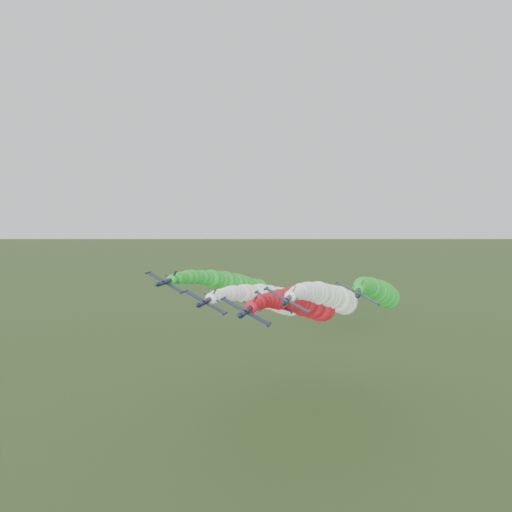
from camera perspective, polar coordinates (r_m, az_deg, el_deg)
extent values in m
plane|color=#415D29|center=(119.68, -1.22, -23.60)|extent=(3000.00, 3000.00, 0.00)
cylinder|color=#111C33|center=(87.69, -1.08, -6.25)|extent=(1.43, 8.71, 1.43)
cone|color=#111C33|center=(82.83, -1.94, -6.94)|extent=(1.30, 1.74, 1.30)
cone|color=black|center=(92.21, -0.37, -5.68)|extent=(1.30, 0.87, 1.30)
ellipsoid|color=black|center=(85.74, -1.28, -6.28)|extent=(0.97, 1.82, 0.88)
cube|color=#111C33|center=(87.55, -1.16, -6.36)|extent=(8.33, 1.84, 4.33)
cylinder|color=#111C33|center=(88.23, -3.77, -4.88)|extent=(0.57, 2.52, 0.57)
cylinder|color=#111C33|center=(87.12, 1.51, -7.84)|extent=(0.57, 2.52, 0.57)
cube|color=#111C33|center=(90.90, -0.21, -5.20)|extent=(1.13, 1.45, 2.04)
cube|color=#111C33|center=(91.16, -0.48, -5.73)|extent=(3.32, 1.06, 1.76)
sphere|color=#B1131D|center=(90.92, -0.57, -5.84)|extent=(2.44, 2.44, 2.44)
sphere|color=#B1131D|center=(93.88, -0.11, -5.55)|extent=(2.40, 2.40, 2.40)
sphere|color=#B1131D|center=(96.85, 0.34, -5.34)|extent=(3.04, 3.04, 3.04)
sphere|color=#B1131D|center=(99.83, 0.80, -5.20)|extent=(2.99, 2.99, 2.99)
sphere|color=#B1131D|center=(102.82, 1.25, -5.09)|extent=(3.17, 3.17, 3.17)
sphere|color=#B1131D|center=(105.82, 1.71, -5.03)|extent=(3.55, 3.55, 3.55)
sphere|color=#B1131D|center=(108.83, 2.17, -5.00)|extent=(4.14, 4.14, 4.14)
sphere|color=#B1131D|center=(111.84, 2.62, -4.99)|extent=(4.67, 4.67, 4.67)
sphere|color=#B1131D|center=(114.86, 3.08, -5.01)|extent=(4.29, 4.29, 4.29)
sphere|color=#B1131D|center=(117.89, 3.54, -5.05)|extent=(4.97, 4.97, 4.97)
sphere|color=#B1131D|center=(120.92, 4.00, -5.11)|extent=(5.35, 5.35, 5.35)
sphere|color=#B1131D|center=(123.96, 4.46, -5.18)|extent=(5.45, 5.45, 5.45)
sphere|color=#B1131D|center=(127.01, 4.92, -5.27)|extent=(5.99, 5.99, 5.99)
sphere|color=#B1131D|center=(130.07, 5.38, -5.37)|extent=(6.81, 6.81, 6.81)
sphere|color=#B1131D|center=(133.14, 5.84, -5.48)|extent=(6.02, 6.02, 6.02)
sphere|color=#B1131D|center=(136.22, 6.30, -5.61)|extent=(7.17, 7.17, 7.17)
sphere|color=#B1131D|center=(139.31, 6.76, -5.74)|extent=(6.19, 6.19, 6.19)
sphere|color=#B1131D|center=(142.40, 7.22, -5.88)|extent=(7.66, 7.66, 7.66)
sphere|color=#B1131D|center=(145.51, 7.68, -6.02)|extent=(6.95, 6.95, 6.95)
cylinder|color=#111C33|center=(101.48, -5.76, -5.17)|extent=(1.43, 8.71, 1.43)
cone|color=#111C33|center=(96.72, -6.73, -5.70)|extent=(1.30, 1.74, 1.30)
cone|color=black|center=(105.91, -4.94, -4.72)|extent=(1.30, 0.87, 1.30)
ellipsoid|color=black|center=(99.56, -6.02, -5.17)|extent=(0.97, 1.82, 0.88)
cube|color=#111C33|center=(101.34, -5.83, -5.26)|extent=(8.33, 1.84, 4.33)
cylinder|color=#111C33|center=(102.37, -8.04, -3.97)|extent=(0.57, 2.52, 0.57)
cylinder|color=#111C33|center=(100.52, -3.57, -6.56)|extent=(0.57, 2.52, 0.57)
cube|color=#111C33|center=(104.59, -4.85, -4.30)|extent=(1.13, 1.45, 2.04)
cube|color=#111C33|center=(104.87, -5.08, -4.75)|extent=(3.32, 1.06, 1.76)
sphere|color=white|center=(104.64, -5.16, -4.84)|extent=(2.43, 2.43, 2.43)
sphere|color=white|center=(107.54, -4.64, -4.62)|extent=(2.75, 2.75, 2.75)
sphere|color=white|center=(110.45, -4.12, -4.47)|extent=(2.78, 2.78, 2.78)
sphere|color=white|center=(113.37, -3.60, -4.37)|extent=(2.92, 2.92, 2.92)
sphere|color=white|center=(116.29, -3.09, -4.30)|extent=(3.52, 3.52, 3.52)
sphere|color=white|center=(119.22, -2.58, -4.26)|extent=(3.76, 3.76, 3.76)
sphere|color=white|center=(122.16, -2.07, -4.26)|extent=(3.61, 3.61, 3.61)
sphere|color=white|center=(125.10, -1.56, -4.27)|extent=(4.46, 4.46, 4.46)
sphere|color=white|center=(128.04, -1.05, -4.31)|extent=(4.83, 4.83, 4.83)
sphere|color=white|center=(130.99, -0.54, -4.36)|extent=(4.46, 4.46, 4.46)
sphere|color=white|center=(133.95, -0.04, -4.43)|extent=(5.42, 5.42, 5.42)
sphere|color=white|center=(136.92, 0.47, -4.52)|extent=(6.40, 6.40, 6.40)
sphere|color=white|center=(139.89, 0.97, -4.62)|extent=(5.97, 5.97, 5.97)
sphere|color=white|center=(142.86, 1.47, -4.73)|extent=(6.96, 6.96, 6.96)
sphere|color=white|center=(145.85, 1.97, -4.84)|extent=(5.83, 5.83, 5.83)
sphere|color=white|center=(148.85, 2.47, -4.97)|extent=(7.43, 7.43, 7.43)
sphere|color=white|center=(151.85, 2.97, -5.11)|extent=(7.94, 7.94, 7.94)
sphere|color=white|center=(154.86, 3.47, -5.25)|extent=(8.09, 8.09, 8.09)
sphere|color=white|center=(157.89, 3.96, -5.40)|extent=(7.98, 7.98, 7.98)
cylinder|color=#111C33|center=(96.19, 3.63, -4.95)|extent=(1.43, 8.71, 1.43)
cone|color=#111C33|center=(91.22, 3.11, -5.51)|extent=(1.30, 1.74, 1.30)
cone|color=black|center=(100.81, 4.06, -4.48)|extent=(1.30, 0.87, 1.30)
ellipsoid|color=black|center=(94.22, 3.54, -4.95)|extent=(0.97, 1.82, 0.88)
cube|color=#111C33|center=(96.04, 3.57, -5.05)|extent=(8.33, 1.84, 4.33)
cylinder|color=#111C33|center=(96.43, 1.14, -3.72)|extent=(0.57, 2.52, 0.57)
cylinder|color=#111C33|center=(95.87, 6.02, -6.37)|extent=(0.57, 2.52, 0.57)
cube|color=#111C33|center=(99.53, 4.26, -4.03)|extent=(1.13, 1.45, 2.04)
cube|color=#111C33|center=(99.74, 4.01, -4.51)|extent=(3.32, 1.06, 1.76)
sphere|color=white|center=(99.49, 3.94, -4.61)|extent=(2.38, 2.38, 2.38)
sphere|color=white|center=(102.50, 4.22, -4.38)|extent=(2.38, 2.38, 2.38)
sphere|color=white|center=(105.52, 4.52, -4.22)|extent=(2.85, 2.85, 2.85)
sphere|color=white|center=(108.56, 4.82, -4.12)|extent=(3.04, 3.04, 3.04)
sphere|color=white|center=(111.60, 5.13, -4.05)|extent=(3.71, 3.71, 3.71)
sphere|color=white|center=(114.65, 5.45, -4.01)|extent=(3.80, 3.80, 3.80)
sphere|color=white|center=(117.71, 5.77, -4.01)|extent=(4.30, 4.30, 4.30)
sphere|color=white|center=(120.77, 6.11, -4.03)|extent=(4.61, 4.61, 4.61)
sphere|color=white|center=(123.84, 6.44, -4.07)|extent=(4.65, 4.65, 4.65)
sphere|color=white|center=(126.91, 6.79, -4.12)|extent=(5.26, 5.26, 5.26)
sphere|color=white|center=(129.99, 7.14, -4.20)|extent=(6.00, 6.00, 6.00)
sphere|color=white|center=(133.08, 7.50, -4.29)|extent=(5.44, 5.44, 5.44)
sphere|color=white|center=(136.17, 7.86, -4.39)|extent=(6.08, 6.08, 6.08)
sphere|color=white|center=(139.27, 8.22, -4.50)|extent=(6.26, 6.26, 6.26)
sphere|color=white|center=(142.38, 8.59, -4.62)|extent=(6.81, 6.81, 6.81)
sphere|color=white|center=(145.50, 8.96, -4.75)|extent=(6.34, 6.34, 6.34)
sphere|color=white|center=(148.63, 9.34, -4.89)|extent=(7.86, 7.86, 7.86)
sphere|color=white|center=(151.77, 9.72, -5.04)|extent=(7.59, 7.59, 7.59)
sphere|color=white|center=(154.92, 10.10, -5.19)|extent=(7.73, 7.73, 7.73)
cylinder|color=#111C33|center=(114.72, -10.26, -2.90)|extent=(1.43, 8.71, 1.43)
cone|color=#111C33|center=(110.08, -11.31, -3.27)|extent=(1.30, 1.74, 1.30)
cone|color=black|center=(119.06, -9.36, -2.59)|extent=(1.30, 0.87, 1.30)
ellipsoid|color=black|center=(112.85, -10.56, -2.87)|extent=(0.97, 1.82, 0.88)
cube|color=#111C33|center=(114.59, -10.32, -2.98)|extent=(8.33, 1.84, 4.33)
cylinder|color=#111C33|center=(116.00, -12.22, -1.86)|extent=(0.57, 2.52, 0.57)
cylinder|color=#111C33|center=(113.36, -8.38, -4.12)|extent=(0.57, 2.52, 0.57)
cube|color=#111C33|center=(117.76, -9.34, -2.19)|extent=(1.13, 1.45, 2.04)
cube|color=#111C33|center=(118.04, -9.53, -2.60)|extent=(3.32, 1.06, 1.76)
sphere|color=green|center=(117.82, -9.61, -2.68)|extent=(2.35, 2.35, 2.35)
sphere|color=green|center=(120.64, -9.04, -2.54)|extent=(2.95, 2.95, 2.95)
sphere|color=green|center=(123.48, -8.47, -2.45)|extent=(2.89, 2.89, 2.89)
sphere|color=green|center=(126.32, -7.91, -2.41)|extent=(3.53, 3.53, 3.53)
sphere|color=green|center=(129.16, -7.35, -2.39)|extent=(3.78, 3.78, 3.78)
sphere|color=green|center=(132.00, -6.80, -2.40)|extent=(3.58, 3.58, 3.58)
sphere|color=green|center=(134.85, -6.24, -2.44)|extent=(4.00, 4.00, 4.00)
sphere|color=green|center=(137.70, -5.70, -2.49)|extent=(4.07, 4.07, 4.07)
sphere|color=green|center=(140.56, -5.15, -2.57)|extent=(5.08, 5.08, 5.08)
sphere|color=green|center=(143.41, -4.60, -2.65)|extent=(4.79, 4.79, 4.79)
sphere|color=green|center=(146.28, -4.06, -2.75)|extent=(5.11, 5.11, 5.11)
sphere|color=green|center=(149.14, -3.52, -2.87)|extent=(5.85, 5.85, 5.85)
sphere|color=green|center=(152.02, -2.99, -2.99)|extent=(5.61, 5.61, 5.61)
sphere|color=green|center=(154.89, -2.45, -3.12)|extent=(6.27, 6.27, 6.27)
sphere|color=green|center=(157.78, -1.92, -3.27)|extent=(6.57, 6.57, 6.57)
sphere|color=green|center=(160.67, -1.38, -3.41)|extent=(6.49, 6.49, 6.49)
sphere|color=green|center=(163.57, -0.85, -3.57)|extent=(6.26, 6.26, 6.26)
sphere|color=green|center=(166.48, -0.32, -3.73)|extent=(6.78, 6.78, 6.78)
sphere|color=green|center=(169.40, 0.20, -3.90)|extent=(7.46, 7.46, 7.46)
cylinder|color=#111C33|center=(102.15, 11.61, -4.06)|extent=(1.43, 8.71, 1.43)
cone|color=#111C33|center=(97.09, 11.54, -4.54)|extent=(1.30, 1.74, 1.30)
cone|color=black|center=(106.84, 11.67, -3.65)|extent=(1.30, 0.87, 1.30)
ellipsoid|color=black|center=(100.18, 11.69, -4.04)|extent=(0.97, 1.82, 0.88)
cube|color=#111C33|center=(101.98, 11.57, -4.14)|extent=(8.33, 1.84, 4.33)
cylinder|color=#111C33|center=(101.83, 9.26, -2.92)|extent=(0.57, 2.52, 0.57)
cylinder|color=#111C33|center=(102.35, 13.87, -5.36)|extent=(0.57, 2.52, 0.57)
cube|color=#111C33|center=(105.63, 11.94, -3.21)|extent=(1.13, 1.45, 2.04)
cube|color=#111C33|center=(105.76, 11.69, -3.67)|extent=(3.32, 1.06, 1.76)
sphere|color=green|center=(105.50, 11.65, -3.76)|extent=(2.41, 2.41, 2.41)
sphere|color=green|center=(108.55, 11.70, -3.57)|extent=(2.91, 2.91, 2.91)
sphere|color=green|center=(111.63, 11.77, -3.44)|extent=(3.02, 3.02, 3.02)
sphere|color=green|center=(114.71, 11.86, -3.36)|extent=(3.05, 3.05, 3.05)
sphere|color=green|center=(117.80, 11.97, -3.31)|extent=(3.77, 3.77, 3.77)
sphere|color=green|center=(120.91, 12.10, -3.30)|extent=(3.71, 3.71, 3.71)
sphere|color=green|center=(124.02, 12.24, -3.31)|extent=(4.27, 4.27, 4.27)
sphere|color=green|center=(127.13, 12.40, -3.34)|extent=(4.39, 4.39, 4.39)
sphere|color=green|center=(130.26, 12.57, -3.39)|extent=(4.76, 4.76, 4.76)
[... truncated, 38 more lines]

